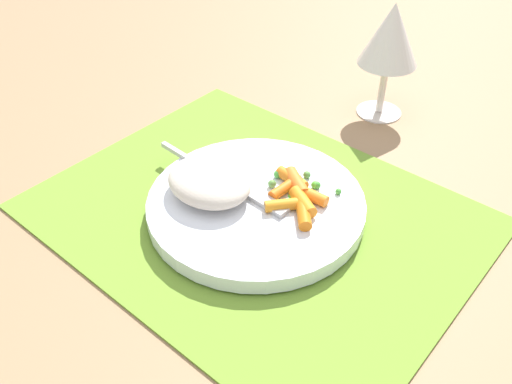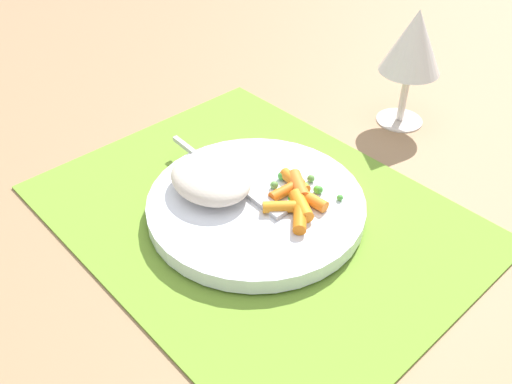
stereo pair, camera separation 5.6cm
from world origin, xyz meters
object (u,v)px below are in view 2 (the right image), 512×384
fork (236,181)px  wine_glass (414,44)px  rice_mound (211,178)px  carrot_portion (297,198)px  plate (256,205)px

fork → wine_glass: 0.30m
rice_mound → fork: 0.03m
carrot_portion → wine_glass: 0.28m
fork → carrot_portion: bearing=20.6°
plate → carrot_portion: carrot_portion is taller
plate → wine_glass: size_ratio=1.51×
fork → wine_glass: size_ratio=1.23×
plate → wine_glass: bearing=92.2°
rice_mound → fork: rice_mound is taller
carrot_portion → fork: bearing=-159.4°
fork → wine_glass: (0.03, 0.29, 0.09)m
carrot_portion → wine_glass: (-0.05, 0.26, 0.08)m
plate → carrot_portion: bearing=39.4°
fork → rice_mound: bearing=-108.5°
carrot_portion → rice_mound: bearing=-145.6°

